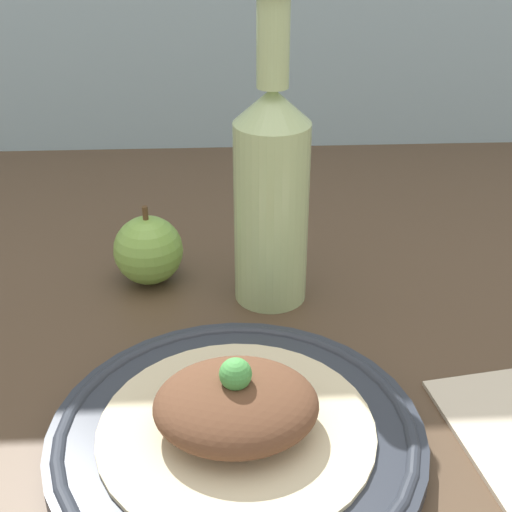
% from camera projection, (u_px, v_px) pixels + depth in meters
% --- Properties ---
extents(ground_plane, '(1.80, 1.10, 0.04)m').
position_uv_depth(ground_plane, '(307.00, 369.00, 0.65)').
color(ground_plane, brown).
extents(plate, '(0.28, 0.28, 0.02)m').
position_uv_depth(plate, '(237.00, 437.00, 0.53)').
color(plate, '#2D333D').
rests_on(plate, ground_plane).
extents(plated_food, '(0.21, 0.21, 0.07)m').
position_uv_depth(plated_food, '(236.00, 410.00, 0.52)').
color(plated_food, beige).
rests_on(plated_food, plate).
extents(cider_bottle, '(0.07, 0.07, 0.30)m').
position_uv_depth(cider_bottle, '(271.00, 189.00, 0.67)').
color(cider_bottle, '#B7D18E').
rests_on(cider_bottle, ground_plane).
extents(apple, '(0.07, 0.07, 0.09)m').
position_uv_depth(apple, '(148.00, 250.00, 0.73)').
color(apple, '#84B74C').
rests_on(apple, ground_plane).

